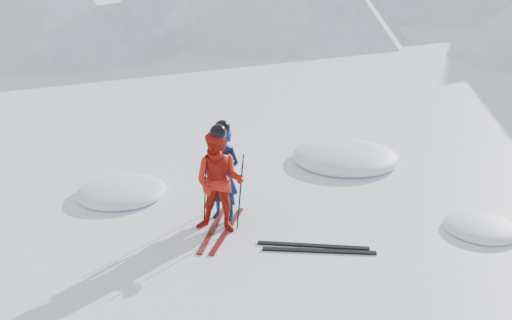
# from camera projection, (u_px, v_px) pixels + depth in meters

# --- Properties ---
(ground) EXTENTS (160.00, 160.00, 0.00)m
(ground) POSITION_uv_depth(u_px,v_px,m) (337.00, 241.00, 8.43)
(ground) COLOR white
(ground) RESTS_ON ground
(skier_blue) EXTENTS (0.69, 0.58, 1.62)m
(skier_blue) POSITION_uv_depth(u_px,v_px,m) (223.00, 174.00, 8.94)
(skier_blue) COLOR #0C204B
(skier_blue) RESTS_ON ground
(skier_red) EXTENTS (0.84, 0.67, 1.68)m
(skier_red) POSITION_uv_depth(u_px,v_px,m) (219.00, 182.00, 8.52)
(skier_red) COLOR #A9180D
(skier_red) RESTS_ON ground
(pole_blue_left) EXTENTS (0.11, 0.08, 1.08)m
(pole_blue_left) POSITION_uv_depth(u_px,v_px,m) (208.00, 185.00, 9.22)
(pole_blue_left) COLOR black
(pole_blue_left) RESTS_ON ground
(pole_blue_right) EXTENTS (0.11, 0.07, 1.08)m
(pole_blue_right) POSITION_uv_depth(u_px,v_px,m) (241.00, 185.00, 9.23)
(pole_blue_right) COLOR black
(pole_blue_right) RESTS_ON ground
(pole_red_left) EXTENTS (0.11, 0.09, 1.12)m
(pole_red_left) POSITION_uv_depth(u_px,v_px,m) (205.00, 192.00, 8.89)
(pole_red_left) COLOR black
(pole_red_left) RESTS_ON ground
(pole_red_right) EXTENTS (0.11, 0.08, 1.12)m
(pole_red_right) POSITION_uv_depth(u_px,v_px,m) (240.00, 196.00, 8.71)
(pole_red_right) COLOR black
(pole_red_right) RESTS_ON ground
(ski_worn_left) EXTENTS (0.11, 1.70, 0.03)m
(ski_worn_left) POSITION_uv_depth(u_px,v_px,m) (213.00, 229.00, 8.81)
(ski_worn_left) COLOR black
(ski_worn_left) RESTS_ON ground
(ski_worn_right) EXTENTS (0.22, 1.70, 0.03)m
(ski_worn_right) POSITION_uv_depth(u_px,v_px,m) (228.00, 230.00, 8.78)
(ski_worn_right) COLOR black
(ski_worn_right) RESTS_ON ground
(ski_loose_a) EXTENTS (1.70, 0.16, 0.03)m
(ski_loose_a) POSITION_uv_depth(u_px,v_px,m) (313.00, 246.00, 8.27)
(ski_loose_a) COLOR black
(ski_loose_a) RESTS_ON ground
(ski_loose_b) EXTENTS (1.70, 0.22, 0.03)m
(ski_loose_b) POSITION_uv_depth(u_px,v_px,m) (319.00, 251.00, 8.12)
(ski_loose_b) COLOR black
(ski_loose_b) RESTS_ON ground
(snow_lumps) EXTENTS (7.77, 4.83, 0.51)m
(snow_lumps) POSITION_uv_depth(u_px,v_px,m) (305.00, 174.00, 11.24)
(snow_lumps) COLOR white
(snow_lumps) RESTS_ON ground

